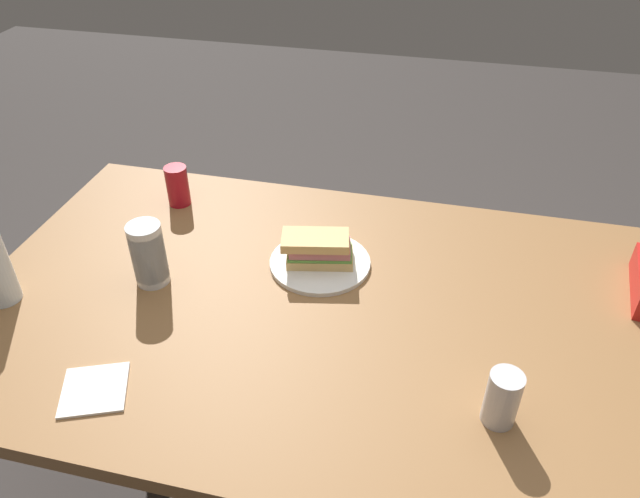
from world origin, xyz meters
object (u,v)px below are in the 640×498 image
Objects in this scene: plastic_cup_stack at (148,254)px; soda_can_red at (178,186)px; paper_plate at (320,263)px; soda_can_silver at (502,398)px; dining_table at (352,332)px; sandwich at (319,249)px.

soda_can_red is at bearing -76.59° from plastic_cup_stack.
soda_can_silver is at bearing 138.38° from paper_plate.
soda_can_silver is at bearing 143.57° from dining_table.
soda_can_silver is at bearing 138.77° from sandwich.
sandwich is 0.52m from soda_can_red.
soda_can_silver is (-0.33, 0.25, 0.14)m from dining_table.
soda_can_red is at bearing -22.22° from paper_plate.
dining_table is 11.17× the size of plastic_cup_stack.
soda_can_red reaches higher than paper_plate.
soda_can_red is at bearing -32.66° from soda_can_silver.
soda_can_red reaches higher than dining_table.
soda_can_silver is (-0.45, 0.40, 0.01)m from sandwich.
soda_can_red is (0.48, -0.20, 0.01)m from sandwich.
dining_table is 0.23m from sandwich.
soda_can_red is 1.00× the size of soda_can_silver.
dining_table is 15.29× the size of soda_can_silver.
soda_can_red is at bearing -22.62° from sandwich.
soda_can_red is (0.48, -0.20, 0.05)m from paper_plate.
paper_plate reaches higher than dining_table.
plastic_cup_stack reaches higher than dining_table.
sandwich is at bearing -41.23° from soda_can_silver.
sandwich is 0.60m from soda_can_silver.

